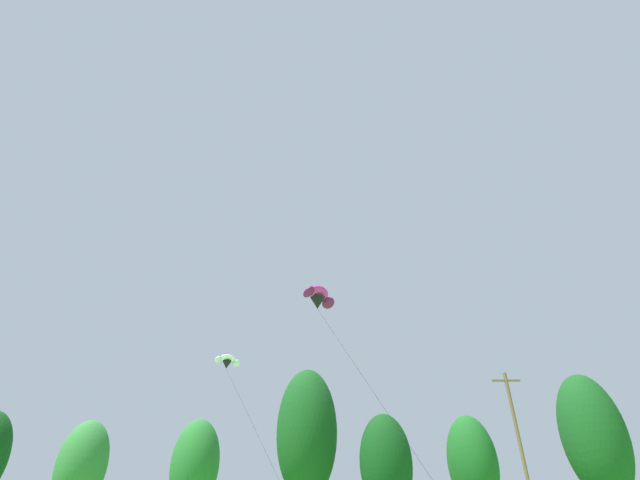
{
  "coord_description": "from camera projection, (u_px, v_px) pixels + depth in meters",
  "views": [
    {
      "loc": [
        -1.56,
        4.24,
        2.27
      ],
      "look_at": [
        -1.73,
        23.95,
        14.53
      ],
      "focal_mm": 24.81,
      "sensor_mm": 36.0,
      "label": 1
    }
  ],
  "objects": [
    {
      "name": "treeline_tree_b",
      "position": [
        82.0,
        466.0,
        41.77
      ],
      "size": [
        4.57,
        4.57,
        10.25
      ],
      "color": "#472D19",
      "rests_on": "ground_plane"
    },
    {
      "name": "treeline_tree_c",
      "position": [
        195.0,
        464.0,
        43.1
      ],
      "size": [
        4.66,
        4.66,
        10.6
      ],
      "color": "#472D19",
      "rests_on": "ground_plane"
    },
    {
      "name": "treeline_tree_d",
      "position": [
        307.0,
        431.0,
        42.75
      ],
      "size": [
        5.86,
        5.86,
        15.03
      ],
      "color": "#472D19",
      "rests_on": "ground_plane"
    },
    {
      "name": "treeline_tree_e",
      "position": [
        386.0,
        463.0,
        37.75
      ],
      "size": [
        4.49,
        4.49,
        9.98
      ],
      "color": "#472D19",
      "rests_on": "ground_plane"
    },
    {
      "name": "treeline_tree_f",
      "position": [
        473.0,
        462.0,
        42.24
      ],
      "size": [
        4.7,
        4.7,
        10.75
      ],
      "color": "#472D19",
      "rests_on": "ground_plane"
    },
    {
      "name": "treeline_tree_g",
      "position": [
        593.0,
        435.0,
        39.94
      ],
      "size": [
        5.52,
        5.52,
        13.78
      ],
      "color": "#472D19",
      "rests_on": "ground_plane"
    },
    {
      "name": "utility_pole",
      "position": [
        521.0,
        451.0,
        32.24
      ],
      "size": [
        2.2,
        0.26,
        11.87
      ],
      "color": "brown",
      "rests_on": "ground_plane"
    },
    {
      "name": "parafoil_kite_high_white",
      "position": [
        227.0,
        362.0,
        30.9
      ],
      "size": [
        6.9,
        10.65,
        10.29
      ],
      "color": "white"
    },
    {
      "name": "parafoil_kite_mid_magenta",
      "position": [
        318.0,
        298.0,
        26.78
      ],
      "size": [
        6.35,
        9.13,
        13.01
      ],
      "color": "#D12893"
    }
  ]
}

